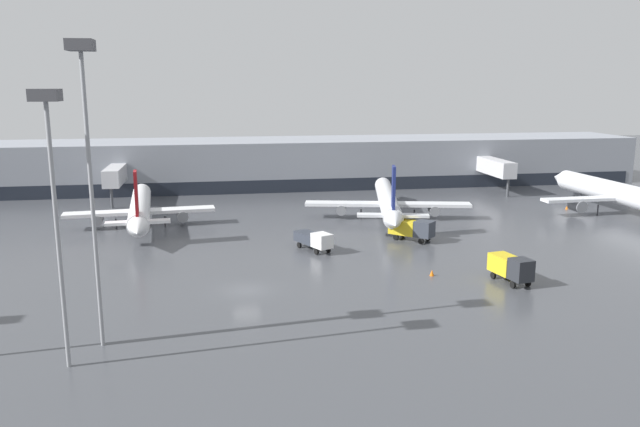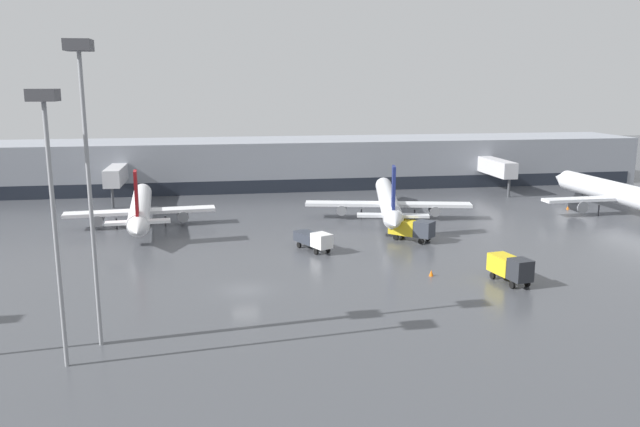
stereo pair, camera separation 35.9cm
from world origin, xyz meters
TOP-DOWN VIEW (x-y plane):
  - ground_plane at (0.00, 0.00)m, footprint 320.00×320.00m
  - terminal_building at (0.11, 61.89)m, footprint 160.00×27.38m
  - parked_jet_1 at (58.18, 26.93)m, footprint 25.28×35.93m
  - parked_jet_2 at (-13.02, 29.84)m, footprint 20.51×31.89m
  - parked_jet_3 at (22.23, 29.23)m, footprint 24.22×33.55m
  - service_truck_0 at (8.80, 13.48)m, footprint 4.17×6.12m
  - service_truck_1 at (26.28, -1.92)m, footprint 2.81×5.42m
  - service_truck_2 at (21.79, 16.17)m, footprint 5.51×5.44m
  - traffic_cone_0 at (52.28, 31.38)m, footprint 0.45×0.45m
  - traffic_cone_1 at (19.27, 1.46)m, footprint 0.46×0.46m
  - apron_light_mast_0 at (-11.43, -11.09)m, footprint 1.80×1.80m
  - apron_light_mast_2 at (-13.16, -14.53)m, footprint 1.80×1.80m

SIDE VIEW (x-z plane):
  - ground_plane at x=0.00m, z-range 0.00..0.00m
  - traffic_cone_0 at x=52.28m, z-range 0.00..0.55m
  - traffic_cone_1 at x=19.27m, z-range 0.00..0.65m
  - service_truck_0 at x=8.80m, z-range 0.19..2.56m
  - service_truck_2 at x=21.79m, z-range 0.26..2.97m
  - service_truck_1 at x=26.28m, z-range 0.23..3.05m
  - parked_jet_2 at x=-13.02m, z-range -2.01..7.25m
  - parked_jet_3 at x=22.23m, z-range -2.01..7.33m
  - parked_jet_1 at x=58.18m, z-range -2.09..8.24m
  - terminal_building at x=0.11m, z-range 0.00..9.00m
  - apron_light_mast_2 at x=-13.16m, z-range 5.46..24.70m
  - apron_light_mast_0 at x=-11.43m, z-range 6.03..28.60m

